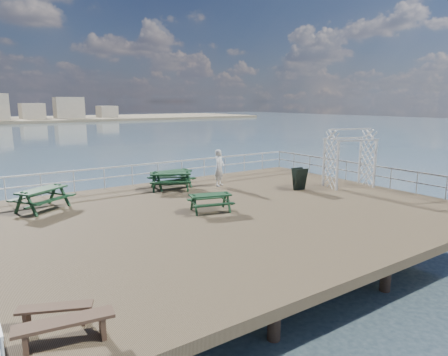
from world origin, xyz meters
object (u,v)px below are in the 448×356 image
at_px(flat_bench_near, 55,311).
at_px(trellis_arbor, 349,161).
at_px(picnic_table_b, 171,177).
at_px(picnic_table_c, 171,176).
at_px(person, 219,168).
at_px(picnic_table_d, 210,199).
at_px(flat_bench_far, 65,326).
at_px(picnic_table_a, 42,195).

relative_size(flat_bench_near, trellis_arbor, 0.48).
bearing_deg(picnic_table_b, flat_bench_near, -100.14).
height_order(picnic_table_c, person, person).
relative_size(picnic_table_c, flat_bench_near, 1.40).
bearing_deg(flat_bench_near, trellis_arbor, 42.73).
distance_m(picnic_table_b, flat_bench_near, 12.32).
height_order(picnic_table_d, flat_bench_near, picnic_table_d).
relative_size(flat_bench_near, flat_bench_far, 0.81).
bearing_deg(flat_bench_near, person, 66.38).
relative_size(picnic_table_d, trellis_arbor, 0.64).
distance_m(picnic_table_a, picnic_table_b, 6.02).
bearing_deg(picnic_table_a, trellis_arbor, -48.83).
distance_m(picnic_table_a, picnic_table_d, 6.82).
xyz_separation_m(picnic_table_d, flat_bench_near, (-6.96, -5.27, -0.20)).
bearing_deg(picnic_table_d, picnic_table_a, 159.13).
bearing_deg(flat_bench_far, picnic_table_d, 50.03).
relative_size(picnic_table_a, picnic_table_b, 1.03).
bearing_deg(flat_bench_near, picnic_table_b, 76.45).
height_order(flat_bench_far, trellis_arbor, trellis_arbor).
xyz_separation_m(picnic_table_a, flat_bench_near, (-1.49, -9.34, -0.32)).
xyz_separation_m(picnic_table_c, flat_bench_near, (-7.76, -10.21, -0.32)).
height_order(picnic_table_c, flat_bench_far, picnic_table_c).
bearing_deg(picnic_table_b, trellis_arbor, -2.49).
xyz_separation_m(picnic_table_b, flat_bench_near, (-7.50, -9.77, -0.31)).
relative_size(picnic_table_a, trellis_arbor, 0.86).
bearing_deg(person, picnic_table_c, 123.55).
distance_m(picnic_table_a, person, 8.52).
bearing_deg(flat_bench_far, picnic_table_c, 63.81).
bearing_deg(picnic_table_b, picnic_table_d, -69.40).
height_order(picnic_table_a, picnic_table_b, picnic_table_a).
xyz_separation_m(picnic_table_c, flat_bench_far, (-7.76, -10.99, -0.25)).
bearing_deg(picnic_table_b, picnic_table_a, -148.52).
distance_m(picnic_table_c, person, 2.50).
bearing_deg(picnic_table_c, picnic_table_a, -172.20).
relative_size(picnic_table_c, picnic_table_d, 1.04).
bearing_deg(trellis_arbor, flat_bench_far, -142.26).
bearing_deg(picnic_table_d, person, 67.69).
bearing_deg(flat_bench_far, person, 53.83).
bearing_deg(trellis_arbor, picnic_table_d, -163.83).
bearing_deg(flat_bench_near, picnic_table_a, 104.86).
distance_m(picnic_table_c, trellis_arbor, 9.14).
distance_m(picnic_table_c, flat_bench_near, 12.83).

